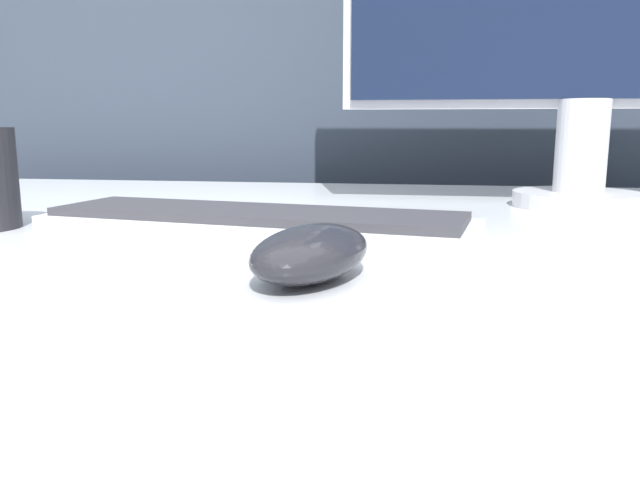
# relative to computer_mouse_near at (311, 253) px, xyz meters

# --- Properties ---
(partition_panel) EXTENTS (5.00, 0.03, 1.47)m
(partition_panel) POSITION_rel_computer_mouse_near_xyz_m (0.02, 0.85, -0.05)
(partition_panel) COLOR #333D4C
(partition_panel) RESTS_ON ground_plane
(computer_mouse_near) EXTENTS (0.10, 0.14, 0.04)m
(computer_mouse_near) POSITION_rel_computer_mouse_near_xyz_m (0.00, 0.00, 0.00)
(computer_mouse_near) COLOR #232328
(computer_mouse_near) RESTS_ON desk
(keyboard) EXTENTS (0.45, 0.19, 0.02)m
(keyboard) POSITION_rel_computer_mouse_near_xyz_m (-0.09, 0.17, -0.01)
(keyboard) COLOR white
(keyboard) RESTS_ON desk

